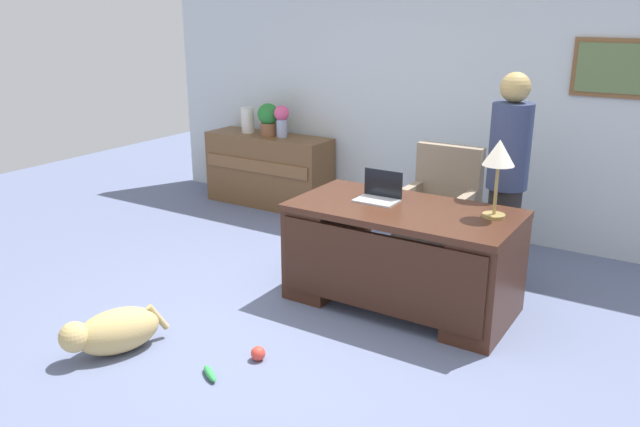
% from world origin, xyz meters
% --- Properties ---
extents(ground_plane, '(12.00, 12.00, 0.00)m').
position_xyz_m(ground_plane, '(0.00, 0.00, 0.00)').
color(ground_plane, slate).
extents(back_wall, '(7.00, 0.16, 2.70)m').
position_xyz_m(back_wall, '(0.01, 2.60, 1.35)').
color(back_wall, silver).
rests_on(back_wall, ground_plane).
extents(desk, '(1.68, 0.87, 0.79)m').
position_xyz_m(desk, '(0.41, 0.64, 0.42)').
color(desk, '#422316').
rests_on(desk, ground_plane).
extents(credenza, '(1.49, 0.50, 0.82)m').
position_xyz_m(credenza, '(-2.02, 2.25, 0.41)').
color(credenza, brown).
rests_on(credenza, ground_plane).
extents(armchair, '(0.60, 0.59, 1.04)m').
position_xyz_m(armchair, '(0.31, 1.66, 0.47)').
color(armchair, gray).
rests_on(armchair, ground_plane).
extents(person_standing, '(0.32, 0.32, 1.74)m').
position_xyz_m(person_standing, '(0.94, 1.43, 0.90)').
color(person_standing, '#262323').
rests_on(person_standing, ground_plane).
extents(dog_lying, '(0.49, 0.69, 0.30)m').
position_xyz_m(dog_lying, '(-0.89, -1.03, 0.16)').
color(dog_lying, tan).
rests_on(dog_lying, ground_plane).
extents(laptop, '(0.32, 0.22, 0.22)m').
position_xyz_m(laptop, '(0.17, 0.73, 0.84)').
color(laptop, '#B2B5BA').
rests_on(laptop, desk).
extents(desk_lamp, '(0.22, 0.22, 0.56)m').
position_xyz_m(desk_lamp, '(1.05, 0.79, 1.22)').
color(desk_lamp, '#9E8447').
rests_on(desk_lamp, desk).
extents(vase_with_flowers, '(0.17, 0.17, 0.35)m').
position_xyz_m(vase_with_flowers, '(-1.83, 2.25, 1.02)').
color(vase_with_flowers, '#9DACCB').
rests_on(vase_with_flowers, credenza).
extents(vase_empty, '(0.15, 0.15, 0.29)m').
position_xyz_m(vase_empty, '(-2.31, 2.25, 0.96)').
color(vase_empty, silver).
rests_on(vase_empty, credenza).
extents(potted_plant, '(0.24, 0.24, 0.36)m').
position_xyz_m(potted_plant, '(-2.01, 2.25, 1.01)').
color(potted_plant, brown).
rests_on(potted_plant, credenza).
extents(dog_toy_ball, '(0.10, 0.10, 0.10)m').
position_xyz_m(dog_toy_ball, '(-0.01, -0.59, 0.05)').
color(dog_toy_ball, '#E53F33').
rests_on(dog_toy_ball, ground_plane).
extents(dog_toy_bone, '(0.19, 0.14, 0.05)m').
position_xyz_m(dog_toy_bone, '(-0.14, -0.91, 0.03)').
color(dog_toy_bone, green).
rests_on(dog_toy_bone, ground_plane).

